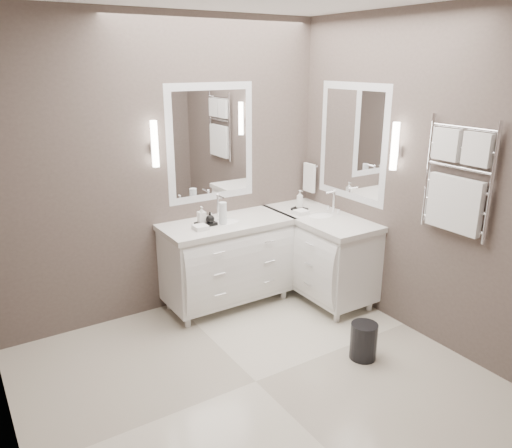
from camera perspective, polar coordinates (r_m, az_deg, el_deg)
floor at (r=3.92m, az=-0.03°, el=-17.61°), size 3.20×3.00×0.01m
wall_back at (r=4.62m, az=-10.16°, el=6.20°), size 3.20×0.01×2.70m
wall_front at (r=2.27m, az=20.95°, el=-7.40°), size 3.20×0.01×2.70m
wall_right at (r=4.36m, az=18.13°, el=4.88°), size 0.01×3.00×2.70m
vanity_back at (r=4.81m, az=-3.34°, el=-3.83°), size 1.24×0.59×0.97m
vanity_right at (r=5.02m, az=7.25°, el=-2.98°), size 0.59×1.24×0.97m
mirror_back at (r=4.75m, az=-5.15°, el=9.20°), size 0.90×0.02×1.10m
mirror_right at (r=4.85m, az=10.94°, el=9.12°), size 0.02×0.90×1.10m
sconce_back at (r=4.45m, az=-11.49°, el=8.86°), size 0.06×0.06×0.40m
sconce_right at (r=4.40m, az=15.56°, el=8.45°), size 0.06×0.06×0.40m
towel_bar_corner at (r=5.31m, az=6.12°, el=5.35°), size 0.03×0.22×0.30m
towel_ladder at (r=4.07m, az=21.98°, el=4.18°), size 0.06×0.58×0.90m
waste_bin at (r=4.19m, az=12.19°, el=-12.94°), size 0.27×0.27×0.30m
amenity_tray_back at (r=4.59m, az=-5.75°, el=0.04°), size 0.18×0.14×0.03m
amenity_tray_right at (r=5.05m, az=4.99°, el=1.70°), size 0.15×0.17×0.02m
water_bottle at (r=4.58m, az=-3.81°, el=1.23°), size 0.08×0.08×0.21m
soap_bottle_a at (r=4.57m, az=-6.23°, el=1.10°), size 0.07×0.07×0.15m
soap_bottle_b at (r=4.56m, az=-5.27°, el=0.77°), size 0.09×0.09×0.10m
soap_bottle_c at (r=5.02m, az=5.03°, el=2.83°), size 0.08×0.08×0.18m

